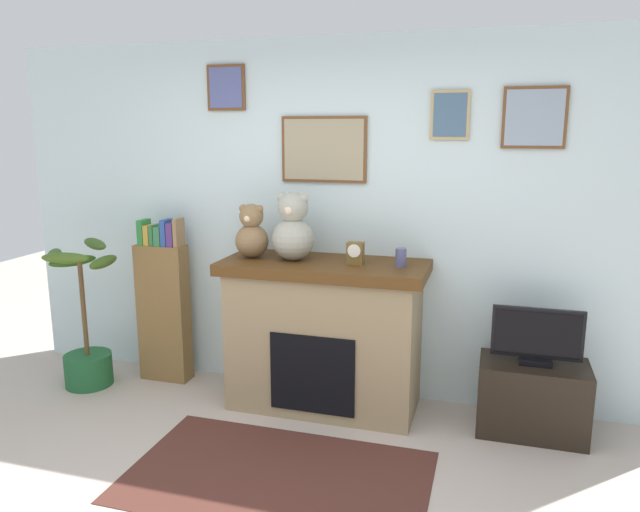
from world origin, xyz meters
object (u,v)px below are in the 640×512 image
at_px(television, 537,337).
at_px(teddy_bear_grey, 252,234).
at_px(bookshelf, 164,306).
at_px(candle_jar, 401,258).
at_px(mantel_clock, 355,253).
at_px(teddy_bear_brown, 293,230).
at_px(tv_stand, 532,398).
at_px(potted_plant, 86,335).
at_px(fireplace, 325,334).

distance_m(television, teddy_bear_grey, 2.03).
xyz_separation_m(bookshelf, television, (2.76, -0.10, 0.05)).
relative_size(candle_jar, teddy_bear_grey, 0.33).
bearing_deg(mantel_clock, teddy_bear_brown, 179.89).
bearing_deg(candle_jar, mantel_clock, -179.72).
bearing_deg(teddy_bear_grey, bookshelf, 171.97).
bearing_deg(mantel_clock, tv_stand, 0.74).
relative_size(potted_plant, tv_stand, 1.68).
height_order(fireplace, teddy_bear_grey, teddy_bear_grey).
xyz_separation_m(potted_plant, candle_jar, (2.39, 0.18, 0.72)).
distance_m(tv_stand, teddy_bear_grey, 2.19).
bearing_deg(fireplace, candle_jar, -1.92).
bearing_deg(bookshelf, teddy_bear_brown, -5.84).
distance_m(bookshelf, teddy_bear_grey, 1.03).
bearing_deg(teddy_bear_grey, fireplace, 1.96).
xyz_separation_m(potted_plant, teddy_bear_brown, (1.64, 0.18, 0.87)).
bearing_deg(tv_stand, candle_jar, -179.10).
relative_size(bookshelf, tv_stand, 1.90).
distance_m(fireplace, candle_jar, 0.79).
height_order(fireplace, candle_jar, candle_jar).
bearing_deg(television, fireplace, 179.79).
distance_m(fireplace, teddy_bear_grey, 0.88).
xyz_separation_m(candle_jar, mantel_clock, (-0.31, -0.00, 0.01)).
bearing_deg(fireplace, potted_plant, -174.02).
bearing_deg(teddy_bear_grey, mantel_clock, -0.08).
bearing_deg(teddy_bear_brown, candle_jar, 0.05).
distance_m(candle_jar, mantel_clock, 0.31).
distance_m(bookshelf, tv_stand, 2.78).
xyz_separation_m(fireplace, television, (1.41, -0.01, 0.12)).
bearing_deg(fireplace, teddy_bear_brown, -175.30).
distance_m(television, teddy_bear_brown, 1.75).
height_order(mantel_clock, teddy_bear_grey, teddy_bear_grey).
xyz_separation_m(bookshelf, potted_plant, (-0.52, -0.29, -0.19)).
bearing_deg(candle_jar, teddy_bear_brown, -179.95).
bearing_deg(mantel_clock, television, 0.67).
bearing_deg(fireplace, teddy_bear_grey, -178.04).
height_order(potted_plant, teddy_bear_grey, teddy_bear_grey).
distance_m(television, candle_jar, 1.00).
height_order(bookshelf, tv_stand, bookshelf).
distance_m(fireplace, teddy_bear_brown, 0.77).
bearing_deg(bookshelf, tv_stand, -2.08).
xyz_separation_m(candle_jar, teddy_bear_grey, (-1.06, -0.00, 0.11)).
xyz_separation_m(tv_stand, mantel_clock, (-1.19, -0.02, 0.90)).
xyz_separation_m(fireplace, potted_plant, (-1.86, -0.19, -0.13)).
height_order(television, mantel_clock, mantel_clock).
distance_m(potted_plant, candle_jar, 2.50).
bearing_deg(candle_jar, tv_stand, 0.90).
height_order(fireplace, television, fireplace).
distance_m(potted_plant, teddy_bear_brown, 1.86).
bearing_deg(television, tv_stand, 90.00).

